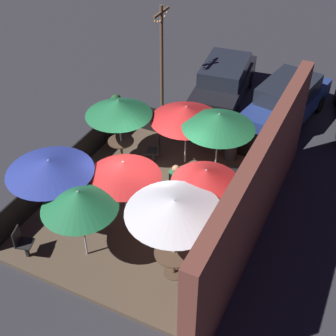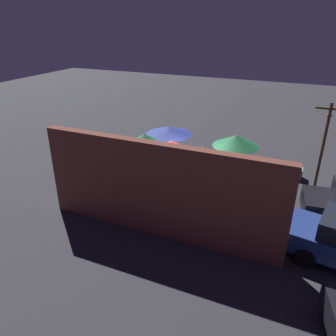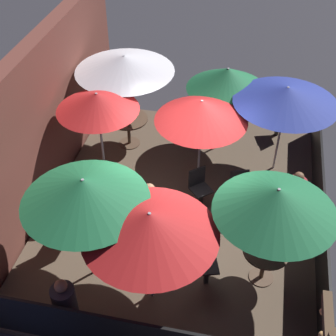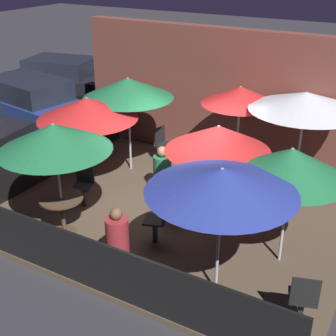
{
  "view_description": "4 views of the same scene",
  "coord_description": "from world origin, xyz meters",
  "px_view_note": "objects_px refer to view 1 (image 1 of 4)",
  "views": [
    {
      "loc": [
        8.86,
        4.93,
        9.45
      ],
      "look_at": [
        -0.55,
        0.36,
        1.22
      ],
      "focal_mm": 50.0,
      "sensor_mm": 36.0,
      "label": 1
    },
    {
      "loc": [
        -4.24,
        11.94,
        7.1
      ],
      "look_at": [
        0.85,
        0.28,
        1.22
      ],
      "focal_mm": 35.0,
      "sensor_mm": 36.0,
      "label": 2
    },
    {
      "loc": [
        -7.16,
        -1.21,
        7.35
      ],
      "look_at": [
        0.07,
        0.33,
        1.1
      ],
      "focal_mm": 50.0,
      "sensor_mm": 36.0,
      "label": 3
    },
    {
      "loc": [
        4.08,
        -7.49,
        5.19
      ],
      "look_at": [
        -0.03,
        -0.36,
        1.28
      ],
      "focal_mm": 50.0,
      "sensor_mm": 36.0,
      "label": 4
    }
  ],
  "objects_px": {
    "patio_chair_0": "(136,190)",
    "patio_chair_1": "(22,242)",
    "patio_chair_3": "(109,184)",
    "patron_2": "(231,146)",
    "light_post": "(162,56)",
    "parked_car_1": "(287,101)",
    "parked_car_0": "(224,81)",
    "dining_table_0": "(121,145)",
    "patio_umbrella_7": "(186,113)",
    "planter_box": "(116,105)",
    "patio_umbrella_2": "(206,176)",
    "patio_umbrella_3": "(49,166)",
    "dining_table_1": "(174,256)",
    "patron_1": "(79,170)",
    "patio_umbrella_6": "(123,169)",
    "patio_umbrella_4": "(79,200)",
    "patio_umbrella_1": "(175,207)",
    "patio_umbrella_5": "(219,121)",
    "patio_chair_2": "(155,150)",
    "patron_0": "(176,183)",
    "patio_umbrella_0": "(118,107)",
    "patio_chair_4": "(234,180)"
  },
  "relations": [
    {
      "from": "patio_umbrella_0",
      "to": "planter_box",
      "type": "height_order",
      "value": "patio_umbrella_0"
    },
    {
      "from": "light_post",
      "to": "patron_2",
      "type": "bearing_deg",
      "value": 61.49
    },
    {
      "from": "patio_umbrella_3",
      "to": "patio_chair_0",
      "type": "xyz_separation_m",
      "value": [
        -1.62,
        1.56,
        -1.49
      ]
    },
    {
      "from": "patio_chair_3",
      "to": "patron_2",
      "type": "height_order",
      "value": "patron_2"
    },
    {
      "from": "patio_umbrella_5",
      "to": "planter_box",
      "type": "xyz_separation_m",
      "value": [
        -2.11,
        -4.84,
        -1.86
      ]
    },
    {
      "from": "patio_umbrella_7",
      "to": "dining_table_1",
      "type": "bearing_deg",
      "value": 20.82
    },
    {
      "from": "patio_chair_3",
      "to": "parked_car_1",
      "type": "height_order",
      "value": "parked_car_1"
    },
    {
      "from": "patio_umbrella_6",
      "to": "parked_car_0",
      "type": "relative_size",
      "value": 0.46
    },
    {
      "from": "patio_chair_1",
      "to": "planter_box",
      "type": "bearing_deg",
      "value": 84.72
    },
    {
      "from": "patio_umbrella_1",
      "to": "patio_umbrella_5",
      "type": "xyz_separation_m",
      "value": [
        -4.0,
        -0.47,
        -0.17
      ]
    },
    {
      "from": "patio_umbrella_6",
      "to": "patio_chair_2",
      "type": "relative_size",
      "value": 2.33
    },
    {
      "from": "patio_umbrella_2",
      "to": "patio_chair_3",
      "type": "xyz_separation_m",
      "value": [
        -0.26,
        -3.08,
        -1.6
      ]
    },
    {
      "from": "patio_chair_4",
      "to": "light_post",
      "type": "relative_size",
      "value": 0.23
    },
    {
      "from": "patron_1",
      "to": "parked_car_0",
      "type": "bearing_deg",
      "value": 100.63
    },
    {
      "from": "patio_umbrella_2",
      "to": "dining_table_1",
      "type": "bearing_deg",
      "value": -6.33
    },
    {
      "from": "patio_umbrella_2",
      "to": "patio_umbrella_7",
      "type": "xyz_separation_m",
      "value": [
        -2.84,
        -1.79,
        -0.25
      ]
    },
    {
      "from": "patio_umbrella_5",
      "to": "parked_car_0",
      "type": "relative_size",
      "value": 0.49
    },
    {
      "from": "dining_table_1",
      "to": "patio_chair_2",
      "type": "relative_size",
      "value": 1.05
    },
    {
      "from": "dining_table_0",
      "to": "patio_umbrella_7",
      "type": "bearing_deg",
      "value": 112.79
    },
    {
      "from": "patio_chair_2",
      "to": "patio_umbrella_5",
      "type": "bearing_deg",
      "value": 166.78
    },
    {
      "from": "patio_umbrella_1",
      "to": "patio_chair_0",
      "type": "xyz_separation_m",
      "value": [
        -1.82,
        -2.08,
        -1.73
      ]
    },
    {
      "from": "patio_umbrella_2",
      "to": "parked_car_1",
      "type": "bearing_deg",
      "value": 176.5
    },
    {
      "from": "patio_umbrella_3",
      "to": "patio_chair_1",
      "type": "height_order",
      "value": "patio_umbrella_3"
    },
    {
      "from": "patio_chair_2",
      "to": "patron_0",
      "type": "xyz_separation_m",
      "value": [
        1.19,
        1.28,
        -0.01
      ]
    },
    {
      "from": "dining_table_1",
      "to": "parked_car_0",
      "type": "xyz_separation_m",
      "value": [
        -8.84,
        -2.02,
        0.11
      ]
    },
    {
      "from": "patio_umbrella_0",
      "to": "dining_table_1",
      "type": "bearing_deg",
      "value": 45.34
    },
    {
      "from": "patio_umbrella_6",
      "to": "patron_1",
      "type": "height_order",
      "value": "patio_umbrella_6"
    },
    {
      "from": "patron_1",
      "to": "patio_umbrella_3",
      "type": "bearing_deg",
      "value": -49.53
    },
    {
      "from": "patio_chair_0",
      "to": "planter_box",
      "type": "distance_m",
      "value": 5.37
    },
    {
      "from": "patio_umbrella_3",
      "to": "patio_umbrella_5",
      "type": "xyz_separation_m",
      "value": [
        -3.79,
        3.16,
        0.07
      ]
    },
    {
      "from": "patio_umbrella_7",
      "to": "patio_umbrella_0",
      "type": "bearing_deg",
      "value": -67.21
    },
    {
      "from": "patio_umbrella_1",
      "to": "parked_car_1",
      "type": "distance_m",
      "value": 8.54
    },
    {
      "from": "patio_chair_1",
      "to": "light_post",
      "type": "xyz_separation_m",
      "value": [
        -8.19,
        -0.1,
        1.66
      ]
    },
    {
      "from": "patio_chair_3",
      "to": "parked_car_1",
      "type": "xyz_separation_m",
      "value": [
        -6.66,
        3.5,
        0.21
      ]
    },
    {
      "from": "patio_umbrella_2",
      "to": "dining_table_1",
      "type": "xyz_separation_m",
      "value": [
        1.46,
        -0.16,
        -1.5
      ]
    },
    {
      "from": "patio_chair_3",
      "to": "patron_2",
      "type": "distance_m",
      "value": 4.26
    },
    {
      "from": "patron_2",
      "to": "light_post",
      "type": "xyz_separation_m",
      "value": [
        -1.87,
        -3.45,
        1.67
      ]
    },
    {
      "from": "patio_chair_1",
      "to": "parked_car_0",
      "type": "bearing_deg",
      "value": 62.72
    },
    {
      "from": "patio_umbrella_4",
      "to": "patron_2",
      "type": "bearing_deg",
      "value": 160.75
    },
    {
      "from": "patio_umbrella_3",
      "to": "patron_0",
      "type": "distance_m",
      "value": 3.76
    },
    {
      "from": "parked_car_1",
      "to": "patron_2",
      "type": "bearing_deg",
      "value": -6.38
    },
    {
      "from": "dining_table_1",
      "to": "patio_umbrella_2",
      "type": "bearing_deg",
      "value": 173.67
    },
    {
      "from": "patron_2",
      "to": "planter_box",
      "type": "height_order",
      "value": "patron_2"
    },
    {
      "from": "patio_chair_2",
      "to": "parked_car_0",
      "type": "bearing_deg",
      "value": -113.05
    },
    {
      "from": "planter_box",
      "to": "parked_car_1",
      "type": "bearing_deg",
      "value": 111.13
    },
    {
      "from": "patio_chair_1",
      "to": "patio_chair_4",
      "type": "height_order",
      "value": "patio_chair_1"
    },
    {
      "from": "dining_table_0",
      "to": "dining_table_1",
      "type": "height_order",
      "value": "dining_table_0"
    },
    {
      "from": "patio_chair_0",
      "to": "patio_chair_1",
      "type": "height_order",
      "value": "patio_chair_0"
    },
    {
      "from": "patio_umbrella_3",
      "to": "patron_1",
      "type": "bearing_deg",
      "value": -166.22
    },
    {
      "from": "patio_umbrella_2",
      "to": "patio_umbrella_3",
      "type": "xyz_separation_m",
      "value": [
        1.25,
        -3.79,
        -0.1
      ]
    }
  ]
}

